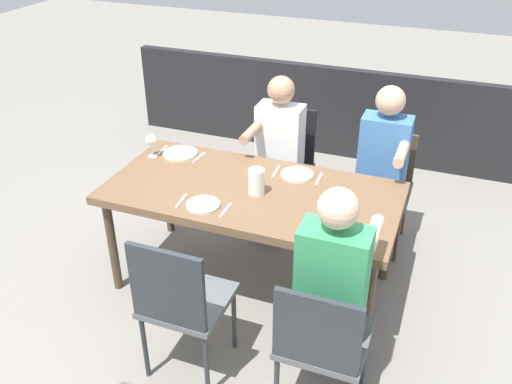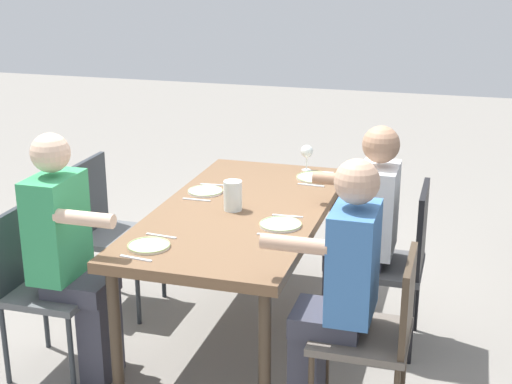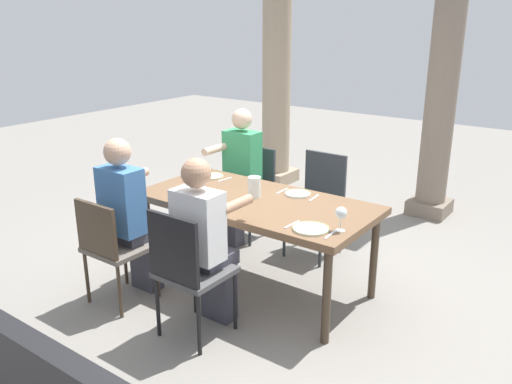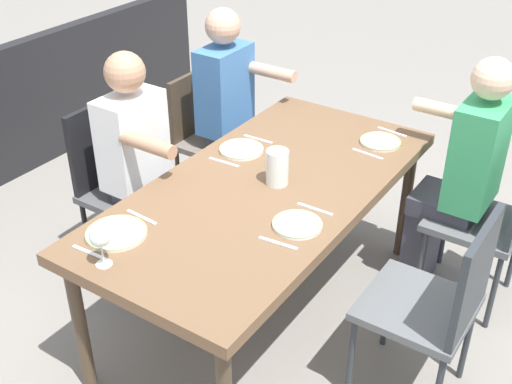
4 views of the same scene
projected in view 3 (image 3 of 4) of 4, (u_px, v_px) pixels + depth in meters
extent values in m
plane|color=gray|center=(256.00, 285.00, 4.42)|extent=(16.00, 16.00, 0.00)
cube|color=brown|center=(256.00, 203.00, 4.19)|extent=(1.87, 0.92, 0.06)
cylinder|color=#473828|center=(207.00, 212.00, 5.08)|extent=(0.06, 0.06, 0.70)
cylinder|color=#473828|center=(374.00, 257.00, 4.12)|extent=(0.06, 0.06, 0.70)
cylinder|color=#473828|center=(148.00, 237.00, 4.50)|extent=(0.06, 0.06, 0.70)
cylinder|color=#473828|center=(327.00, 297.00, 3.54)|extent=(0.06, 0.06, 0.70)
cube|color=#5B5E61|center=(246.00, 192.00, 5.28)|extent=(0.44, 0.44, 0.04)
cube|color=#2D3338|center=(258.00, 167.00, 5.37)|extent=(0.42, 0.03, 0.43)
cylinder|color=#2D3338|center=(219.00, 216.00, 5.32)|extent=(0.03, 0.03, 0.44)
cylinder|color=#2D3338|center=(250.00, 225.00, 5.11)|extent=(0.03, 0.03, 0.44)
cylinder|color=#2D3338|center=(242.00, 206.00, 5.61)|extent=(0.03, 0.03, 0.44)
cylinder|color=#2D3338|center=(272.00, 213.00, 5.40)|extent=(0.03, 0.03, 0.44)
cube|color=#6A6158|center=(120.00, 247.00, 4.06)|extent=(0.44, 0.44, 0.04)
cube|color=#473828|center=(96.00, 231.00, 3.84)|extent=(0.42, 0.03, 0.41)
cylinder|color=#473828|center=(158.00, 272.00, 4.17)|extent=(0.03, 0.03, 0.43)
cylinder|color=#473828|center=(125.00, 260.00, 4.39)|extent=(0.03, 0.03, 0.43)
cylinder|color=#473828|center=(120.00, 291.00, 3.88)|extent=(0.03, 0.03, 0.43)
cylinder|color=#473828|center=(87.00, 277.00, 4.09)|extent=(0.03, 0.03, 0.43)
cube|color=#5B5E61|center=(314.00, 207.00, 4.85)|extent=(0.44, 0.44, 0.04)
cube|color=#2D3338|center=(325.00, 178.00, 4.93)|extent=(0.42, 0.03, 0.47)
cylinder|color=#2D3338|center=(284.00, 234.00, 4.88)|extent=(0.03, 0.03, 0.45)
cylinder|color=#2D3338|center=(320.00, 244.00, 4.67)|extent=(0.03, 0.03, 0.45)
cylinder|color=#2D3338|center=(306.00, 221.00, 5.18)|extent=(0.03, 0.03, 0.45)
cylinder|color=#2D3338|center=(340.00, 230.00, 4.96)|extent=(0.03, 0.03, 0.45)
cube|color=#4F4F50|center=(196.00, 272.00, 3.62)|extent=(0.44, 0.44, 0.04)
cube|color=black|center=(173.00, 250.00, 3.39)|extent=(0.42, 0.03, 0.47)
cylinder|color=black|center=(235.00, 301.00, 3.74)|extent=(0.03, 0.03, 0.45)
cylinder|color=black|center=(195.00, 285.00, 3.95)|extent=(0.03, 0.03, 0.45)
cylinder|color=black|center=(199.00, 325.00, 3.45)|extent=(0.03, 0.03, 0.45)
cylinder|color=black|center=(158.00, 307.00, 3.66)|extent=(0.03, 0.03, 0.45)
cube|color=#3F3F4C|center=(230.00, 222.00, 5.16)|extent=(0.24, 0.14, 0.46)
cube|color=#3F3F4C|center=(236.00, 192.00, 5.14)|extent=(0.28, 0.32, 0.10)
cube|color=#389E60|center=(242.00, 158.00, 5.13)|extent=(0.34, 0.20, 0.53)
sphere|color=beige|center=(242.00, 119.00, 5.01)|extent=(0.20, 0.20, 0.20)
cylinder|color=beige|center=(215.00, 149.00, 4.98)|extent=(0.07, 0.30, 0.07)
cube|color=#3F3F4C|center=(146.00, 262.00, 4.32)|extent=(0.24, 0.14, 0.46)
cube|color=#3F3F4C|center=(135.00, 233.00, 4.16)|extent=(0.28, 0.32, 0.10)
cube|color=#3F72B2|center=(121.00, 200.00, 3.98)|extent=(0.34, 0.20, 0.51)
sphere|color=tan|center=(117.00, 152.00, 3.86)|extent=(0.20, 0.20, 0.20)
cylinder|color=tan|center=(132.00, 176.00, 4.21)|extent=(0.07, 0.30, 0.07)
cube|color=#3F3F4C|center=(219.00, 289.00, 3.88)|extent=(0.24, 0.14, 0.46)
cube|color=#3F3F4C|center=(210.00, 259.00, 3.72)|extent=(0.28, 0.32, 0.10)
cube|color=white|center=(198.00, 225.00, 3.55)|extent=(0.34, 0.20, 0.48)
sphere|color=tan|center=(196.00, 173.00, 3.43)|extent=(0.20, 0.20, 0.20)
cylinder|color=tan|center=(236.00, 204.00, 3.62)|extent=(0.07, 0.30, 0.07)
cube|color=tan|center=(275.00, 175.00, 7.17)|extent=(0.47, 0.47, 0.16)
cylinder|color=tan|center=(277.00, 63.00, 6.71)|extent=(0.36, 0.36, 2.80)
cube|color=gray|center=(429.00, 207.00, 6.00)|extent=(0.42, 0.42, 0.16)
cylinder|color=gray|center=(443.00, 80.00, 5.56)|extent=(0.33, 0.33, 2.66)
cylinder|color=silver|center=(212.00, 176.00, 4.76)|extent=(0.21, 0.21, 0.01)
torus|color=#A0BE77|center=(212.00, 176.00, 4.76)|extent=(0.21, 0.21, 0.01)
cube|color=silver|center=(199.00, 174.00, 4.84)|extent=(0.04, 0.17, 0.01)
cube|color=silver|center=(225.00, 180.00, 4.68)|extent=(0.03, 0.17, 0.01)
cylinder|color=white|center=(212.00, 203.00, 4.08)|extent=(0.22, 0.22, 0.01)
torus|color=#A4C786|center=(212.00, 202.00, 4.08)|extent=(0.22, 0.22, 0.01)
cube|color=silver|center=(197.00, 200.00, 4.16)|extent=(0.02, 0.17, 0.01)
cube|color=silver|center=(227.00, 207.00, 4.00)|extent=(0.02, 0.17, 0.01)
cylinder|color=white|center=(298.00, 194.00, 4.29)|extent=(0.21, 0.21, 0.01)
torus|color=#A9CD91|center=(298.00, 193.00, 4.28)|extent=(0.21, 0.21, 0.01)
cube|color=silver|center=(282.00, 191.00, 4.37)|extent=(0.02, 0.17, 0.01)
cube|color=silver|center=(314.00, 198.00, 4.20)|extent=(0.03, 0.17, 0.01)
cylinder|color=silver|center=(311.00, 229.00, 3.58)|extent=(0.25, 0.25, 0.01)
torus|color=#A0BE77|center=(311.00, 228.00, 3.58)|extent=(0.25, 0.25, 0.01)
cylinder|color=white|center=(340.00, 231.00, 3.57)|extent=(0.06, 0.06, 0.00)
cylinder|color=white|center=(341.00, 224.00, 3.55)|extent=(0.01, 0.01, 0.09)
sphere|color=white|center=(341.00, 213.00, 3.53)|extent=(0.08, 0.08, 0.08)
cube|color=silver|center=(292.00, 225.00, 3.67)|extent=(0.03, 0.17, 0.01)
cube|color=silver|center=(331.00, 235.00, 3.50)|extent=(0.02, 0.17, 0.01)
cylinder|color=white|center=(254.00, 187.00, 4.20)|extent=(0.10, 0.10, 0.17)
cylinder|color=#EFEAC6|center=(254.00, 190.00, 4.21)|extent=(0.10, 0.10, 0.11)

